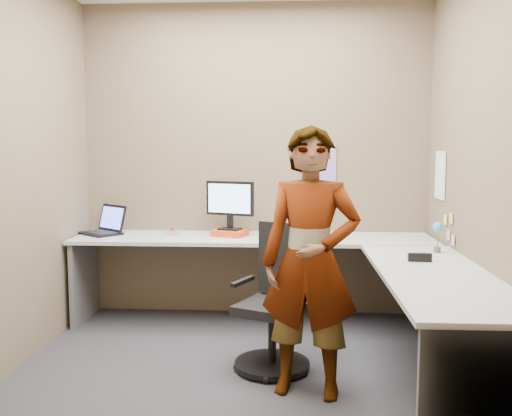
# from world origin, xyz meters

# --- Properties ---
(ground) EXTENTS (3.00, 3.00, 0.00)m
(ground) POSITION_xyz_m (0.00, 0.00, 0.00)
(ground) COLOR #26272C
(ground) RESTS_ON ground
(wall_back) EXTENTS (3.00, 0.00, 3.00)m
(wall_back) POSITION_xyz_m (0.00, 1.30, 1.35)
(wall_back) COLOR brown
(wall_back) RESTS_ON ground
(wall_right) EXTENTS (0.00, 2.70, 2.70)m
(wall_right) POSITION_xyz_m (1.50, 0.00, 1.35)
(wall_right) COLOR brown
(wall_right) RESTS_ON ground
(wall_left) EXTENTS (0.00, 2.70, 2.70)m
(wall_left) POSITION_xyz_m (-1.50, 0.00, 1.35)
(wall_left) COLOR brown
(wall_left) RESTS_ON ground
(desk) EXTENTS (2.98, 2.58, 0.73)m
(desk) POSITION_xyz_m (0.44, 0.39, 0.59)
(desk) COLOR #A9A9A9
(desk) RESTS_ON ground
(paper_ream) EXTENTS (0.32, 0.27, 0.05)m
(paper_ream) POSITION_xyz_m (-0.20, 1.00, 0.76)
(paper_ream) COLOR red
(paper_ream) RESTS_ON desk
(monitor) EXTENTS (0.41, 0.19, 0.40)m
(monitor) POSITION_xyz_m (-0.20, 1.02, 1.02)
(monitor) COLOR black
(monitor) RESTS_ON paper_ream
(laptop) EXTENTS (0.44, 0.43, 0.24)m
(laptop) POSITION_xyz_m (-1.27, 1.06, 0.79)
(laptop) COLOR black
(laptop) RESTS_ON desk
(trackball_mouse) EXTENTS (0.12, 0.08, 0.07)m
(trackball_mouse) POSITION_xyz_m (-0.68, 1.02, 0.76)
(trackball_mouse) COLOR #B7B7BC
(trackball_mouse) RESTS_ON desk
(origami) EXTENTS (0.10, 0.10, 0.06)m
(origami) POSITION_xyz_m (0.39, 0.80, 0.76)
(origami) COLOR white
(origami) RESTS_ON desk
(stapler) EXTENTS (0.15, 0.05, 0.05)m
(stapler) POSITION_xyz_m (1.15, 0.03, 0.76)
(stapler) COLOR black
(stapler) RESTS_ON desk
(flower) EXTENTS (0.07, 0.07, 0.22)m
(flower) POSITION_xyz_m (1.35, 0.36, 0.87)
(flower) COLOR brown
(flower) RESTS_ON desk
(calendar_purple) EXTENTS (0.30, 0.01, 0.40)m
(calendar_purple) POSITION_xyz_m (0.55, 1.29, 1.30)
(calendar_purple) COLOR #846BB7
(calendar_purple) RESTS_ON wall_back
(calendar_white) EXTENTS (0.01, 0.28, 0.38)m
(calendar_white) POSITION_xyz_m (1.49, 0.90, 1.25)
(calendar_white) COLOR white
(calendar_white) RESTS_ON wall_right
(sticky_note_a) EXTENTS (0.01, 0.07, 0.07)m
(sticky_note_a) POSITION_xyz_m (1.49, 0.55, 0.95)
(sticky_note_a) COLOR #F2E059
(sticky_note_a) RESTS_ON wall_right
(sticky_note_b) EXTENTS (0.01, 0.07, 0.07)m
(sticky_note_b) POSITION_xyz_m (1.49, 0.60, 0.82)
(sticky_note_b) COLOR pink
(sticky_note_b) RESTS_ON wall_right
(sticky_note_c) EXTENTS (0.01, 0.07, 0.07)m
(sticky_note_c) POSITION_xyz_m (1.49, 0.48, 0.80)
(sticky_note_c) COLOR pink
(sticky_note_c) RESTS_ON wall_right
(sticky_note_d) EXTENTS (0.01, 0.07, 0.07)m
(sticky_note_d) POSITION_xyz_m (1.49, 0.70, 0.92)
(sticky_note_d) COLOR #F2E059
(sticky_note_d) RESTS_ON wall_right
(office_chair) EXTENTS (0.55, 0.56, 0.94)m
(office_chair) POSITION_xyz_m (0.22, 0.02, 0.39)
(office_chair) COLOR black
(office_chair) RESTS_ON ground
(person) EXTENTS (0.65, 0.49, 1.60)m
(person) POSITION_xyz_m (0.43, -0.38, 0.80)
(person) COLOR #999399
(person) RESTS_ON ground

